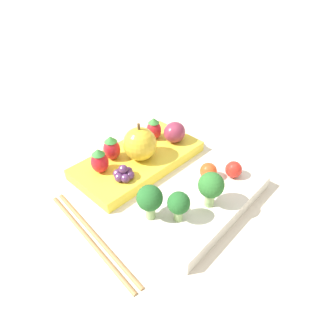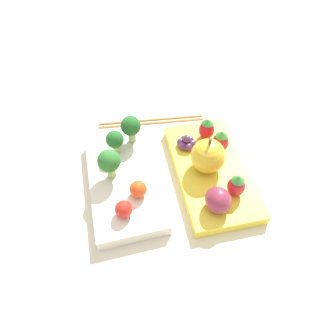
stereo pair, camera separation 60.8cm
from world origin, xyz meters
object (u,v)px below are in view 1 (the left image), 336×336
Objects in this scene: broccoli_floret_2 at (211,186)px; grape_cluster at (124,174)px; plum at (175,132)px; bento_box_savoury at (203,201)px; bento_box_fruit at (139,160)px; broccoli_floret_0 at (150,199)px; cherry_tomato_0 at (208,171)px; strawberry_2 at (99,161)px; cherry_tomato_1 at (234,169)px; apple at (140,144)px; broccoli_floret_1 at (179,204)px; strawberry_1 at (154,129)px; chopsticks_pair at (92,236)px; strawberry_0 at (112,148)px.

broccoli_floret_2 reaches higher than grape_cluster.
bento_box_savoury is at bearing 53.59° from plum.
broccoli_floret_0 is at bearing 49.71° from bento_box_fruit.
strawberry_2 is (0.09, -0.15, 0.00)m from cherry_tomato_0.
cherry_tomato_1 is 0.14m from plum.
broccoli_floret_0 is at bearing 48.26° from apple.
broccoli_floret_1 is at bearing 122.09° from broccoli_floret_0.
strawberry_1 is 0.13m from grape_cluster.
cherry_tomato_0 is 0.12m from plum.
broccoli_floret_1 reaches higher than strawberry_1.
broccoli_floret_2 is (0.01, 0.02, 0.05)m from bento_box_savoury.
broccoli_floret_2 is (0.03, 0.16, 0.05)m from bento_box_fruit.
broccoli_floret_2 is 2.05× the size of cherry_tomato_0.
broccoli_floret_2 is 0.18m from plum.
cherry_tomato_0 is 0.62× the size of strawberry_2.
bento_box_fruit is at bearing -130.29° from broccoli_floret_0.
apple is (-0.03, -0.15, -0.01)m from broccoli_floret_2.
chopsticks_pair is at bearing -44.76° from broccoli_floret_1.
broccoli_floret_2 is at bearing 53.98° from plum.
cherry_tomato_1 reaches higher than grape_cluster.
strawberry_1 is at bearing -116.10° from broccoli_floret_2.
broccoli_floret_1 is 1.08× the size of strawberry_1.
cherry_tomato_0 is 0.77× the size of grape_cluster.
apple reaches higher than cherry_tomato_0.
bento_box_fruit is 8.85× the size of cherry_tomato_1.
broccoli_floret_1 is at bearing -19.11° from broccoli_floret_2.
plum reaches higher than grape_cluster.
chopsticks_pair is (0.24, 0.04, -0.04)m from plum.
bento_box_savoury is at bearing 83.84° from apple.
strawberry_0 is (-0.06, -0.14, -0.02)m from broccoli_floret_0.
broccoli_floret_1 reaches higher than grape_cluster.
cherry_tomato_0 is at bearing 172.35° from broccoli_floret_0.
grape_cluster is (0.04, -0.12, 0.02)m from bento_box_savoury.
apple is at bearing -160.71° from chopsticks_pair.
broccoli_floret_1 is at bearing 62.25° from bento_box_fruit.
broccoli_floret_2 is at bearing 57.24° from bento_box_savoury.
chopsticks_pair is (0.22, 0.08, -0.04)m from strawberry_1.
chopsticks_pair is (0.16, 0.06, -0.04)m from apple.
bento_box_fruit is at bearing -158.38° from chopsticks_pair.
bento_box_fruit is (-0.02, -0.15, -0.00)m from bento_box_savoury.
grape_cluster is 0.11m from chopsticks_pair.
bento_box_fruit is 0.07m from strawberry_1.
apple is 1.94× the size of grape_cluster.
cherry_tomato_0 reaches higher than chopsticks_pair.
grape_cluster is (0.03, -0.14, -0.03)m from broccoli_floret_2.
broccoli_floret_2 reaches higher than broccoli_floret_1.
bento_box_fruit is 0.16m from broccoli_floret_0.
strawberry_0 reaches higher than cherry_tomato_0.
apple is 0.07m from strawberry_2.
broccoli_floret_0 is (0.10, 0.11, 0.05)m from bento_box_fruit.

